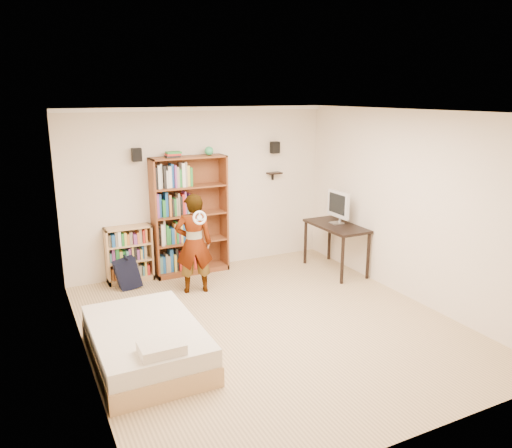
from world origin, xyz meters
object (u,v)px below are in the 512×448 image
at_px(low_bookshelf, 129,254).
at_px(person, 194,243).
at_px(tall_bookshelf, 190,216).
at_px(daybed, 146,339).
at_px(computer_desk, 335,248).

xyz_separation_m(low_bookshelf, person, (0.78, -0.87, 0.31)).
bearing_deg(tall_bookshelf, daybed, -119.27).
bearing_deg(tall_bookshelf, low_bookshelf, 177.49).
xyz_separation_m(low_bookshelf, computer_desk, (3.20, -1.05, -0.05)).
xyz_separation_m(tall_bookshelf, low_bookshelf, (-1.01, 0.04, -0.52)).
xyz_separation_m(daybed, person, (1.17, 1.67, 0.49)).
relative_size(computer_desk, person, 0.78).
height_order(computer_desk, daybed, computer_desk).
bearing_deg(person, low_bookshelf, -34.75).
distance_m(tall_bookshelf, low_bookshelf, 1.14).
height_order(computer_desk, person, person).
relative_size(low_bookshelf, computer_desk, 0.76).
distance_m(daybed, person, 2.10).
bearing_deg(person, computer_desk, -171.08).
height_order(tall_bookshelf, low_bookshelf, tall_bookshelf).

